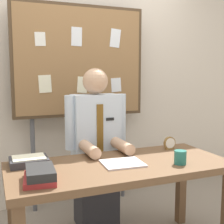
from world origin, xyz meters
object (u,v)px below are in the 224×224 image
Objects in this scene: book_stack at (40,175)px; coffee_mug at (180,157)px; bulletin_board at (80,64)px; paper_tray at (29,161)px; desk at (121,176)px; person at (96,154)px; desk_clock at (170,144)px; open_notebook at (123,163)px.

coffee_mug is (0.97, -0.02, 0.01)m from book_stack.
book_stack is 0.97m from coffee_mug.
bulletin_board is at bearing 62.88° from book_stack.
bulletin_board is 1.21m from paper_tray.
bulletin_board is 1.46m from book_stack.
desk is at bearing 14.10° from book_stack.
person is 0.81m from coffee_mug.
coffee_mug is (0.39, -0.70, 0.12)m from person.
desk is 0.62m from book_stack.
person is at bearing 149.76° from desk_clock.
desk_clock is at bearing 17.76° from book_stack.
person is 0.70m from paper_tray.
paper_tray is at bearing -179.82° from desk_clock.
book_stack is 2.93× the size of coffee_mug.
desk is 5.53× the size of book_stack.
open_notebook reaches higher than desk.
coffee_mug is at bearing -21.59° from open_notebook.
paper_tray reaches higher than open_notebook.
bulletin_board reaches higher than desk_clock.
person reaches higher than open_notebook.
desk_clock is (0.54, 0.24, 0.04)m from open_notebook.
person is at bearing -90.00° from bulletin_board.
open_notebook is at bearing 12.12° from book_stack.
bulletin_board reaches higher than coffee_mug.
open_notebook is (0.59, 0.13, -0.03)m from book_stack.
coffee_mug is at bearing -21.00° from paper_tray.
desk is 1.29m from bulletin_board.
paper_tray is (-0.61, 0.21, 0.12)m from desk.
desk_clock is 1.15m from paper_tray.
open_notebook is 2.92× the size of coffee_mug.
desk_clock is at bearing -30.24° from person.
coffee_mug is at bearing -23.81° from desk.
bulletin_board is at bearing 52.19° from paper_tray.
person is at bearing 27.87° from paper_tray.
desk is 0.44m from coffee_mug.
coffee_mug is at bearing -1.35° from book_stack.
person reaches higher than desk.
open_notebook is 0.41m from coffee_mug.
book_stack is at bearing -117.12° from bulletin_board.
paper_tray is (-0.02, 0.36, -0.01)m from book_stack.
open_notebook is at bearing -89.35° from person.
person is 0.64m from desk_clock.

